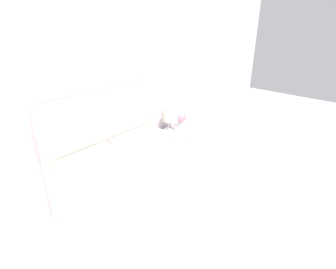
% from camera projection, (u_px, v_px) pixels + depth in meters
% --- Properties ---
extents(ground_plane, '(12.00, 12.00, 0.00)m').
position_uv_depth(ground_plane, '(109.00, 188.00, 3.37)').
color(ground_plane, silver).
extents(wall_back, '(8.00, 0.06, 2.60)m').
position_uv_depth(wall_back, '(94.00, 88.00, 2.87)').
color(wall_back, white).
rests_on(wall_back, ground_plane).
extents(bed, '(1.49, 1.97, 1.28)m').
position_uv_depth(bed, '(160.00, 198.00, 2.70)').
color(bed, beige).
rests_on(bed, ground_plane).
extents(nightstand, '(0.46, 0.42, 0.51)m').
position_uv_depth(nightstand, '(176.00, 147.00, 3.87)').
color(nightstand, white).
rests_on(nightstand, ground_plane).
extents(table_lamp, '(0.23, 0.23, 0.34)m').
position_uv_depth(table_lamp, '(170.00, 115.00, 3.67)').
color(table_lamp, white).
rests_on(table_lamp, nightstand).
extents(flower_vase, '(0.17, 0.17, 0.26)m').
position_uv_depth(flower_vase, '(181.00, 117.00, 3.83)').
color(flower_vase, silver).
rests_on(flower_vase, nightstand).
extents(teacup, '(0.13, 0.13, 0.06)m').
position_uv_depth(teacup, '(178.00, 132.00, 3.67)').
color(teacup, white).
rests_on(teacup, nightstand).
extents(alarm_clock, '(0.07, 0.05, 0.06)m').
position_uv_depth(alarm_clock, '(170.00, 132.00, 3.66)').
color(alarm_clock, beige).
rests_on(alarm_clock, nightstand).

